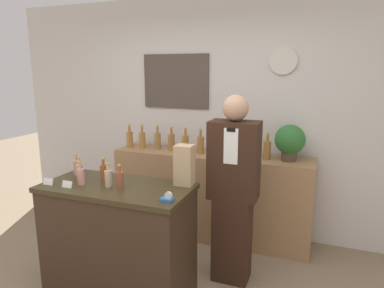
{
  "coord_description": "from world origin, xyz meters",
  "views": [
    {
      "loc": [
        1.2,
        -1.79,
        1.88
      ],
      "look_at": [
        0.12,
        1.09,
        1.22
      ],
      "focal_mm": 32.0,
      "sensor_mm": 36.0,
      "label": 1
    }
  ],
  "objects_px": {
    "shopkeeper": "(233,191)",
    "paper_bag": "(184,165)",
    "potted_plant": "(290,141)",
    "tape_dispenser": "(167,198)"
  },
  "relations": [
    {
      "from": "shopkeeper",
      "to": "tape_dispenser",
      "type": "distance_m",
      "value": 0.78
    },
    {
      "from": "paper_bag",
      "to": "tape_dispenser",
      "type": "xyz_separation_m",
      "value": [
        0.02,
        -0.38,
        -0.14
      ]
    },
    {
      "from": "shopkeeper",
      "to": "potted_plant",
      "type": "height_order",
      "value": "shopkeeper"
    },
    {
      "from": "shopkeeper",
      "to": "paper_bag",
      "type": "relative_size",
      "value": 5.12
    },
    {
      "from": "paper_bag",
      "to": "tape_dispenser",
      "type": "distance_m",
      "value": 0.41
    },
    {
      "from": "shopkeeper",
      "to": "potted_plant",
      "type": "bearing_deg",
      "value": 61.46
    },
    {
      "from": "paper_bag",
      "to": "potted_plant",
      "type": "bearing_deg",
      "value": 55.25
    },
    {
      "from": "shopkeeper",
      "to": "paper_bag",
      "type": "bearing_deg",
      "value": -135.94
    },
    {
      "from": "potted_plant",
      "to": "paper_bag",
      "type": "distance_m",
      "value": 1.28
    },
    {
      "from": "paper_bag",
      "to": "tape_dispenser",
      "type": "height_order",
      "value": "paper_bag"
    }
  ]
}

